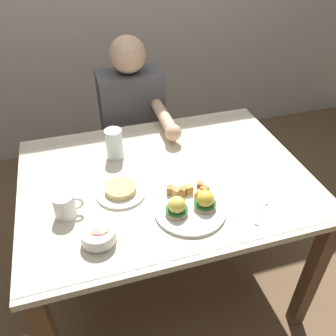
{
  "coord_description": "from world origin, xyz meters",
  "views": [
    {
      "loc": [
        -0.32,
        -1.11,
        1.67
      ],
      "look_at": [
        0.01,
        0.0,
        0.78
      ],
      "focal_mm": 37.58,
      "sensor_mm": 36.0,
      "label": 1
    }
  ],
  "objects_px": {
    "dining_table": "(166,195)",
    "fruit_bowl": "(99,235)",
    "side_plate": "(121,190)",
    "diner_person": "(134,125)",
    "fork": "(262,209)",
    "coffee_mug": "(65,205)",
    "water_glass_near": "(114,145)",
    "eggs_benedict_plate": "(190,205)"
  },
  "relations": [
    {
      "from": "fruit_bowl",
      "to": "fork",
      "type": "distance_m",
      "value": 0.61
    },
    {
      "from": "dining_table",
      "to": "fruit_bowl",
      "type": "height_order",
      "value": "fruit_bowl"
    },
    {
      "from": "water_glass_near",
      "to": "eggs_benedict_plate",
      "type": "bearing_deg",
      "value": -63.81
    },
    {
      "from": "dining_table",
      "to": "fork",
      "type": "xyz_separation_m",
      "value": [
        0.29,
        -0.3,
        0.11
      ]
    },
    {
      "from": "fork",
      "to": "side_plate",
      "type": "bearing_deg",
      "value": 153.46
    },
    {
      "from": "fork",
      "to": "coffee_mug",
      "type": "bearing_deg",
      "value": 165.55
    },
    {
      "from": "fruit_bowl",
      "to": "side_plate",
      "type": "distance_m",
      "value": 0.25
    },
    {
      "from": "eggs_benedict_plate",
      "to": "dining_table",
      "type": "bearing_deg",
      "value": 97.92
    },
    {
      "from": "dining_table",
      "to": "water_glass_near",
      "type": "distance_m",
      "value": 0.32
    },
    {
      "from": "eggs_benedict_plate",
      "to": "fruit_bowl",
      "type": "height_order",
      "value": "eggs_benedict_plate"
    },
    {
      "from": "fork",
      "to": "diner_person",
      "type": "bearing_deg",
      "value": 108.6
    },
    {
      "from": "side_plate",
      "to": "water_glass_near",
      "type": "bearing_deg",
      "value": 84.83
    },
    {
      "from": "fruit_bowl",
      "to": "water_glass_near",
      "type": "bearing_deg",
      "value": 73.79
    },
    {
      "from": "dining_table",
      "to": "water_glass_near",
      "type": "bearing_deg",
      "value": 131.65
    },
    {
      "from": "eggs_benedict_plate",
      "to": "diner_person",
      "type": "height_order",
      "value": "diner_person"
    },
    {
      "from": "fruit_bowl",
      "to": "dining_table",
      "type": "bearing_deg",
      "value": 41.31
    },
    {
      "from": "water_glass_near",
      "to": "diner_person",
      "type": "height_order",
      "value": "diner_person"
    },
    {
      "from": "fruit_bowl",
      "to": "water_glass_near",
      "type": "xyz_separation_m",
      "value": [
        0.14,
        0.48,
        0.03
      ]
    },
    {
      "from": "fruit_bowl",
      "to": "side_plate",
      "type": "relative_size",
      "value": 0.6
    },
    {
      "from": "dining_table",
      "to": "eggs_benedict_plate",
      "type": "relative_size",
      "value": 4.44
    },
    {
      "from": "water_glass_near",
      "to": "diner_person",
      "type": "relative_size",
      "value": 0.12
    },
    {
      "from": "water_glass_near",
      "to": "side_plate",
      "type": "bearing_deg",
      "value": -95.17
    },
    {
      "from": "eggs_benedict_plate",
      "to": "diner_person",
      "type": "bearing_deg",
      "value": 92.91
    },
    {
      "from": "water_glass_near",
      "to": "side_plate",
      "type": "height_order",
      "value": "water_glass_near"
    },
    {
      "from": "dining_table",
      "to": "diner_person",
      "type": "distance_m",
      "value": 0.6
    },
    {
      "from": "fruit_bowl",
      "to": "fork",
      "type": "xyz_separation_m",
      "value": [
        0.61,
        -0.02,
        -0.03
      ]
    },
    {
      "from": "side_plate",
      "to": "diner_person",
      "type": "xyz_separation_m",
      "value": [
        0.19,
        0.65,
        -0.1
      ]
    },
    {
      "from": "dining_table",
      "to": "eggs_benedict_plate",
      "type": "height_order",
      "value": "eggs_benedict_plate"
    },
    {
      "from": "diner_person",
      "to": "fork",
      "type": "bearing_deg",
      "value": -71.4
    },
    {
      "from": "fruit_bowl",
      "to": "coffee_mug",
      "type": "height_order",
      "value": "coffee_mug"
    },
    {
      "from": "coffee_mug",
      "to": "side_plate",
      "type": "bearing_deg",
      "value": 16.67
    },
    {
      "from": "fork",
      "to": "diner_person",
      "type": "xyz_separation_m",
      "value": [
        -0.3,
        0.9,
        -0.09
      ]
    },
    {
      "from": "dining_table",
      "to": "diner_person",
      "type": "xyz_separation_m",
      "value": [
        -0.01,
        0.6,
        0.02
      ]
    },
    {
      "from": "eggs_benedict_plate",
      "to": "fruit_bowl",
      "type": "xyz_separation_m",
      "value": [
        -0.35,
        -0.05,
        0.0
      ]
    },
    {
      "from": "fruit_bowl",
      "to": "coffee_mug",
      "type": "relative_size",
      "value": 1.08
    },
    {
      "from": "dining_table",
      "to": "fruit_bowl",
      "type": "xyz_separation_m",
      "value": [
        -0.32,
        -0.28,
        0.14
      ]
    },
    {
      "from": "water_glass_near",
      "to": "diner_person",
      "type": "bearing_deg",
      "value": 67.41
    },
    {
      "from": "water_glass_near",
      "to": "side_plate",
      "type": "distance_m",
      "value": 0.26
    },
    {
      "from": "fork",
      "to": "water_glass_near",
      "type": "distance_m",
      "value": 0.69
    },
    {
      "from": "fruit_bowl",
      "to": "fork",
      "type": "height_order",
      "value": "fruit_bowl"
    },
    {
      "from": "dining_table",
      "to": "eggs_benedict_plate",
      "type": "distance_m",
      "value": 0.26
    },
    {
      "from": "fruit_bowl",
      "to": "coffee_mug",
      "type": "xyz_separation_m",
      "value": [
        -0.1,
        0.16,
        0.02
      ]
    }
  ]
}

